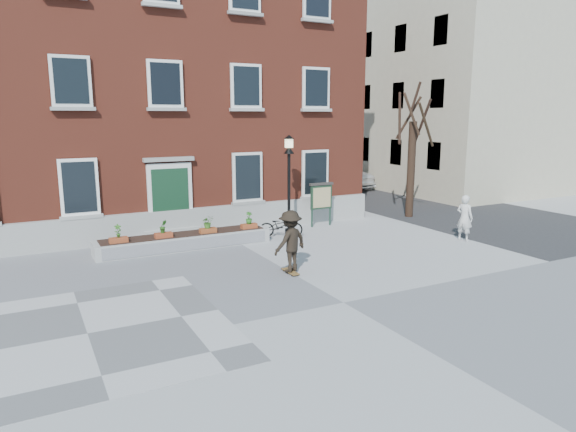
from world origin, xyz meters
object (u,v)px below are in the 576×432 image
parked_car (341,176)px  lamp_post (289,170)px  bystander (465,218)px  bicycle (281,226)px  notice_board (321,197)px  skateboarder (290,241)px

parked_car → lamp_post: bearing=-137.1°
parked_car → bystander: size_ratio=2.78×
bicycle → notice_board: (2.42, 0.98, 0.82)m
bystander → parked_car: bearing=-30.8°
bicycle → lamp_post: lamp_post is taller
bystander → bicycle: bearing=42.0°
bystander → skateboarder: (-7.76, -0.61, 0.12)m
notice_board → skateboarder: skateboarder is taller
bystander → notice_board: 5.85m
parked_car → notice_board: 11.95m
parked_car → skateboarder: bearing=-132.9°
skateboarder → notice_board: bearing=51.0°
skateboarder → bicycle: bearing=66.6°
bystander → lamp_post: (-5.33, 4.11, 1.66)m
parked_car → lamp_post: 13.70m
bicycle → parked_car: size_ratio=0.35×
parked_car → lamp_post: lamp_post is taller
lamp_post → skateboarder: (-2.44, -4.73, -1.54)m
notice_board → skateboarder: bearing=-129.0°
lamp_post → parked_car: bearing=47.7°
parked_car → notice_board: size_ratio=2.60×
parked_car → notice_board: (-7.29, -9.46, 0.46)m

